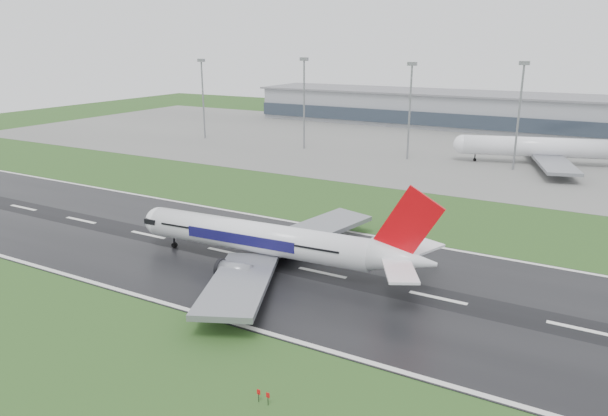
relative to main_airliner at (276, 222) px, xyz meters
The scene contains 10 objects.
ground 11.83m from the main_airliner, ahead, with size 520.00×520.00×0.00m, color #23471A.
runway 11.79m from the main_airliner, ahead, with size 400.00×45.00×0.10m, color black.
apron 127.00m from the main_airliner, 86.24° to the left, with size 400.00×130.00×0.08m, color slate.
terminal 186.64m from the main_airliner, 87.45° to the left, with size 240.00×36.00×15.00m, color gray.
main_airliner is the anchor object (origin of this frame).
parked_airliner 118.63m from the main_airliner, 75.26° to the left, with size 60.50×56.32×17.73m, color white, non-canonical shape.
floodmast_0 140.86m from the main_airliner, 133.85° to the left, with size 0.64×0.64×30.44m, color gray.
floodmast_1 113.78m from the main_airliner, 116.67° to the left, with size 0.64×0.64×31.53m, color gray.
floodmast_2 102.30m from the main_airliner, 96.25° to the left, with size 0.64×0.64×30.58m, color gray.
floodmast_3 104.28m from the main_airliner, 77.26° to the left, with size 0.64×0.64×31.39m, color gray.
Camera 1 is at (39.87, -77.97, 37.71)m, focal length 32.83 mm.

